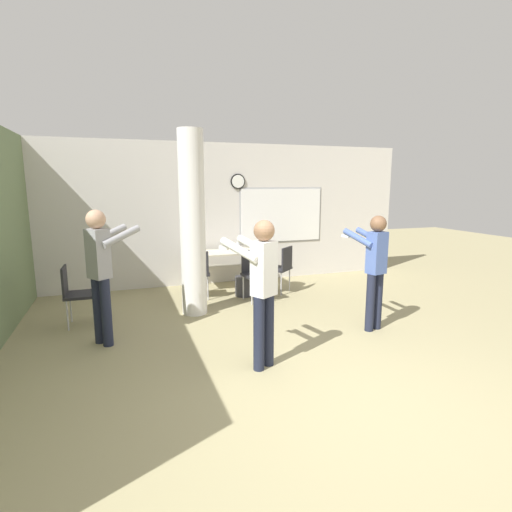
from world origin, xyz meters
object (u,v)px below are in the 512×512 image
at_px(folding_table, 228,254).
at_px(chair_table_right, 280,266).
at_px(person_watching_back, 101,267).
at_px(chair_table_left, 197,271).
at_px(person_playing_front, 262,282).
at_px(bottle_on_table, 238,245).
at_px(person_playing_side, 375,263).
at_px(chair_table_front, 255,271).
at_px(chair_by_left_wall, 76,291).

xyz_separation_m(folding_table, chair_table_right, (0.83, -0.65, -0.16)).
height_order(chair_table_right, person_watching_back, person_watching_back).
bearing_deg(person_watching_back, folding_table, 44.55).
bearing_deg(chair_table_right, chair_table_left, 177.14).
distance_m(chair_table_right, person_watching_back, 3.41).
bearing_deg(chair_table_left, chair_table_right, -2.86).
xyz_separation_m(chair_table_right, person_playing_front, (-1.37, -2.77, 0.45)).
distance_m(bottle_on_table, person_playing_front, 3.58).
bearing_deg(person_playing_side, chair_table_front, 119.46).
xyz_separation_m(folding_table, person_watching_back, (-2.19, -2.15, 0.33)).
distance_m(chair_table_left, chair_table_front, 1.02).
relative_size(chair_table_left, chair_by_left_wall, 1.00).
distance_m(folding_table, bottle_on_table, 0.29).
bearing_deg(person_watching_back, person_playing_side, -10.85).
bearing_deg(bottle_on_table, chair_table_right, -50.52).
xyz_separation_m(chair_table_right, chair_table_left, (-1.55, 0.08, 0.00)).
relative_size(folding_table, chair_by_left_wall, 1.72).
relative_size(chair_table_left, person_playing_front, 0.53).
relative_size(folding_table, chair_table_right, 1.72).
distance_m(chair_by_left_wall, person_playing_side, 4.20).
height_order(chair_table_front, chair_by_left_wall, same).
xyz_separation_m(folding_table, person_playing_front, (-0.53, -3.42, 0.30)).
bearing_deg(bottle_on_table, person_watching_back, -137.37).
distance_m(chair_table_left, person_playing_side, 3.06).
distance_m(chair_table_left, person_playing_front, 2.89).
bearing_deg(person_playing_side, chair_by_left_wall, 158.96).
distance_m(chair_by_left_wall, person_watching_back, 1.04).
height_order(folding_table, person_playing_side, person_playing_side).
height_order(chair_by_left_wall, person_playing_side, person_playing_side).
distance_m(folding_table, person_playing_front, 3.47).
height_order(chair_by_left_wall, person_watching_back, person_watching_back).
xyz_separation_m(bottle_on_table, chair_table_front, (0.01, -1.01, -0.31)).
xyz_separation_m(chair_table_right, person_playing_side, (0.48, -2.18, 0.43)).
bearing_deg(folding_table, chair_table_right, -37.73).
height_order(chair_table_front, person_playing_front, person_playing_front).
relative_size(folding_table, chair_table_left, 1.72).
bearing_deg(chair_by_left_wall, person_playing_front, -45.59).
xyz_separation_m(chair_table_front, person_watching_back, (-2.43, -1.22, 0.49)).
relative_size(folding_table, chair_table_front, 1.72).
height_order(person_playing_front, person_watching_back, person_watching_back).
relative_size(folding_table, person_playing_front, 0.91).
relative_size(person_playing_front, person_playing_side, 1.03).
height_order(folding_table, person_watching_back, person_watching_back).
distance_m(folding_table, chair_table_left, 0.93).
height_order(person_playing_front, person_playing_side, person_playing_front).
relative_size(bottle_on_table, chair_table_front, 0.29).
xyz_separation_m(bottle_on_table, chair_table_left, (-0.95, -0.65, -0.31)).
bearing_deg(chair_table_right, bottle_on_table, 129.48).
bearing_deg(person_playing_front, person_watching_back, 142.61).
bearing_deg(folding_table, person_playing_front, -98.86).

